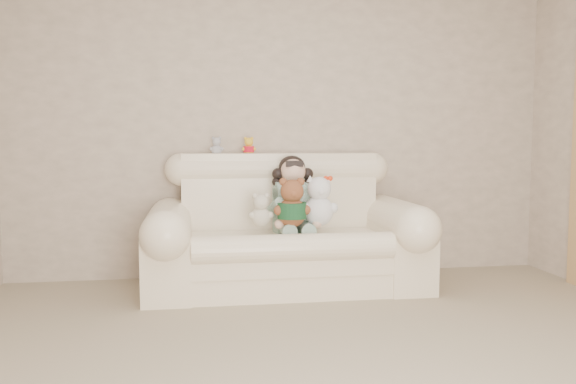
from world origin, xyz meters
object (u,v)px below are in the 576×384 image
(sofa, at_px, (286,222))
(seated_child, at_px, (293,193))
(cream_teddy, at_px, (261,207))
(white_cat, at_px, (319,196))
(brown_teddy, at_px, (292,198))

(sofa, height_order, seated_child, sofa)
(seated_child, height_order, cream_teddy, seated_child)
(sofa, bearing_deg, white_cat, -29.20)
(seated_child, bearing_deg, brown_teddy, -110.29)
(brown_teddy, relative_size, cream_teddy, 1.46)
(cream_teddy, bearing_deg, white_cat, -0.01)
(brown_teddy, height_order, white_cat, white_cat)
(seated_child, bearing_deg, white_cat, -61.32)
(sofa, distance_m, brown_teddy, 0.26)
(white_cat, bearing_deg, sofa, 173.07)
(seated_child, distance_m, cream_teddy, 0.35)
(white_cat, distance_m, cream_teddy, 0.44)
(sofa, relative_size, seated_child, 3.47)
(sofa, height_order, brown_teddy, sofa)
(sofa, relative_size, brown_teddy, 4.96)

